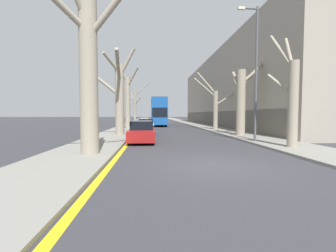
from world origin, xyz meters
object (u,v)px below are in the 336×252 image
Objects in this scene: street_tree_right_0 at (291,97)px; street_tree_left_0 at (88,67)px; street_tree_left_1 at (119,94)px; lamp_post at (255,69)px; street_tree_right_1 at (241,99)px; double_decker_bus at (159,110)px; parked_car_0 at (142,132)px; street_tree_right_2 at (215,106)px; street_tree_left_2 at (127,100)px; street_tree_left_3 at (135,104)px; parked_car_1 at (144,128)px; parked_car_2 at (146,125)px.

street_tree_left_0 is at bearing -171.52° from street_tree_right_0.
lamp_post reaches higher than street_tree_left_1.
street_tree_left_1 is 10.76m from street_tree_right_1.
parked_car_0 is at bearing -94.80° from double_decker_bus.
street_tree_left_0 is at bearing -156.60° from lamp_post.
double_decker_bus is at bearing 77.15° from street_tree_left_1.
street_tree_right_2 is at bearing 57.26° from street_tree_left_0.
street_tree_right_2 is at bearing 90.56° from street_tree_right_0.
lamp_post is at bearing -102.08° from street_tree_right_1.
street_tree_left_2 reaches higher than double_decker_bus.
street_tree_left_3 is 0.71× the size of double_decker_bus.
street_tree_left_1 is 12.37m from street_tree_right_2.
double_decker_bus is 24.06m from lamp_post.
street_tree_left_2 is 9.94m from street_tree_left_3.
street_tree_right_1 is (10.69, 8.79, -0.80)m from street_tree_left_0.
street_tree_right_2 is at bearing 52.91° from parked_car_0.
street_tree_left_3 is at bearing 111.35° from street_tree_right_0.
lamp_post is (9.96, -14.53, 1.20)m from street_tree_left_2.
lamp_post is (-0.88, 2.62, 2.08)m from street_tree_right_0.
street_tree_left_2 is 2.00× the size of parked_car_1.
parked_car_2 is at bearing -47.68° from street_tree_left_2.
parked_car_2 is at bearing 90.00° from parked_car_1.
parked_car_2 is (0.00, 10.79, -0.03)m from parked_car_0.
lamp_post reaches higher than parked_car_0.
street_tree_left_1 reaches higher than double_decker_bus.
street_tree_right_1 is at bearing 39.45° from street_tree_left_0.
street_tree_left_1 is 0.84× the size of street_tree_left_2.
parked_car_1 is at bearing -146.67° from street_tree_right_2.
parked_car_0 is (2.16, 5.29, -3.35)m from street_tree_left_0.
street_tree_right_2 is (-0.14, 14.66, 0.02)m from street_tree_right_0.
street_tree_left_0 is 1.78× the size of parked_car_1.
street_tree_right_1 is 11.50m from parked_car_2.
parked_car_2 is at bearing 122.42° from lamp_post.
parked_car_0 is 5.51m from parked_car_1.
parked_car_0 is (-1.86, -22.17, -1.86)m from double_decker_bus.
street_tree_right_2 reaches higher than street_tree_right_0.
street_tree_right_1 is 19.83m from double_decker_bus.
street_tree_left_2 is 14.79m from street_tree_right_1.
street_tree_left_1 reaches higher than street_tree_right_1.
lamp_post is (5.68, -23.26, 2.42)m from double_decker_bus.
street_tree_left_1 reaches higher than street_tree_right_0.
street_tree_left_0 is at bearing -122.74° from street_tree_right_2.
street_tree_left_0 is at bearing -98.33° from double_decker_bus.
double_decker_bus is at bearing 80.72° from parked_car_2.
lamp_post is at bearing -41.16° from parked_car_1.
street_tree_left_1 is at bearing 142.58° from street_tree_right_0.
street_tree_left_2 reaches higher than street_tree_left_3.
street_tree_left_3 reaches higher than double_decker_bus.
parked_car_1 is (2.16, 10.79, -3.40)m from street_tree_left_0.
street_tree_right_1 is (10.94, -9.94, -0.53)m from street_tree_left_2.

